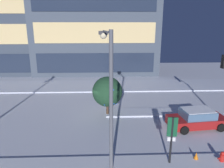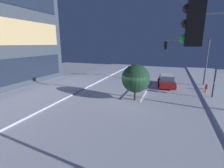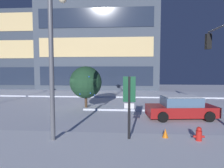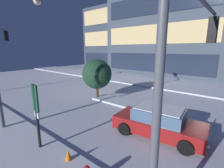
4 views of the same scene
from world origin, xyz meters
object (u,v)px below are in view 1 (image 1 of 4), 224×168
object	(u,v)px
fire_hydrant	(222,158)
parking_info_sign	(172,135)
car_near	(197,119)
street_lamp_arched	(108,80)
decorated_tree_median	(107,92)
construction_cone	(196,157)

from	to	relation	value
fire_hydrant	parking_info_sign	xyz separation A→B (m)	(-3.04, -0.01, 1.51)
car_near	street_lamp_arched	bearing A→B (deg)	-155.98
car_near	decorated_tree_median	size ratio (longest dim) A/B	1.33
fire_hydrant	decorated_tree_median	bearing A→B (deg)	132.73
street_lamp_arched	decorated_tree_median	bearing A→B (deg)	-7.62
street_lamp_arched	parking_info_sign	distance (m)	4.62
street_lamp_arched	construction_cone	size ratio (longest dim) A/B	13.66
fire_hydrant	parking_info_sign	bearing A→B (deg)	-179.80
car_near	parking_info_sign	size ratio (longest dim) A/B	1.58
construction_cone	decorated_tree_median	bearing A→B (deg)	127.07
car_near	street_lamp_arched	size ratio (longest dim) A/B	0.62
parking_info_sign	decorated_tree_median	world-z (taller)	decorated_tree_median
fire_hydrant	car_near	bearing A→B (deg)	84.72
street_lamp_arched	decorated_tree_median	world-z (taller)	street_lamp_arched
parking_info_sign	decorated_tree_median	distance (m)	7.79
decorated_tree_median	car_near	bearing A→B (deg)	-20.33
fire_hydrant	decorated_tree_median	size ratio (longest dim) A/B	0.22
car_near	construction_cone	xyz separation A→B (m)	(-1.79, -4.17, -0.44)
parking_info_sign	street_lamp_arched	bearing A→B (deg)	88.96
parking_info_sign	construction_cone	distance (m)	2.32
decorated_tree_median	construction_cone	distance (m)	8.62
car_near	fire_hydrant	distance (m)	4.48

